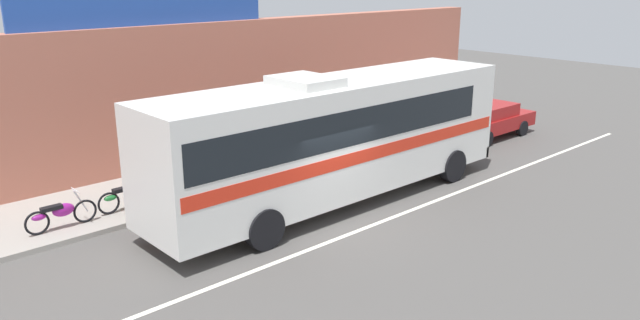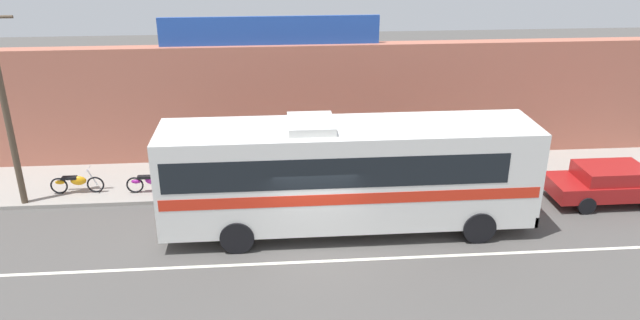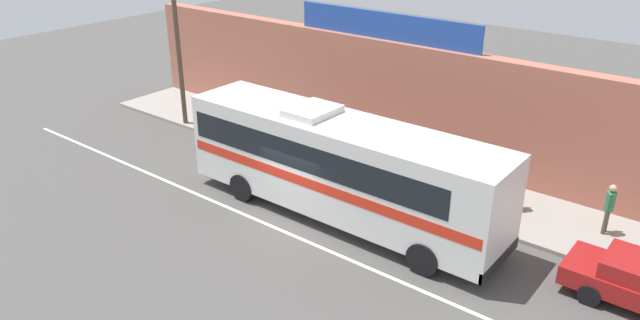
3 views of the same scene
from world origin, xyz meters
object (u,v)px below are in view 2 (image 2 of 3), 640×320
motorcycle_red (151,182)px  pedestrian_far_right (385,145)px  utility_pole (4,103)px  intercity_bus (346,171)px  motorcycle_orange (76,182)px  parked_car (611,183)px  motorcycle_blue (205,178)px  pedestrian_near_shop (453,146)px  pedestrian_by_curb (524,141)px

motorcycle_red → pedestrian_far_right: (8.84, 1.49, 0.57)m
motorcycle_red → utility_pole: bearing=-173.7°
intercity_bus → motorcycle_orange: (-9.41, 3.16, -1.50)m
parked_car → motorcycle_blue: parked_car is taller
utility_pole → parked_car: bearing=-3.7°
motorcycle_orange → pedestrian_near_shop: 14.18m
parked_car → motorcycle_red: size_ratio=2.41×
motorcycle_red → pedestrian_far_right: bearing=9.6°
motorcycle_blue → utility_pole: bearing=-174.5°
pedestrian_near_shop → parked_car: bearing=-30.5°
pedestrian_far_right → utility_pole: bearing=-171.5°
utility_pole → pedestrian_by_curb: (18.74, 1.84, -2.63)m
pedestrian_near_shop → pedestrian_by_curb: size_ratio=1.00×
intercity_bus → pedestrian_by_curb: 8.90m
parked_car → pedestrian_by_curb: 3.75m
parked_car → utility_pole: bearing=176.3°
intercity_bus → motorcycle_red: size_ratio=6.43×
intercity_bus → pedestrian_by_curb: (7.70, 4.37, -0.90)m
motorcycle_blue → motorcycle_red: bearing=-176.3°
intercity_bus → motorcycle_orange: 10.04m
parked_car → pedestrian_far_right: 8.23m
motorcycle_orange → pedestrian_by_curb: 17.16m
motorcycle_orange → motorcycle_red: 2.69m
utility_pole → pedestrian_far_right: (13.16, 1.97, -2.66)m
motorcycle_orange → utility_pole: bearing=-158.8°
parked_car → pedestrian_by_curb: (-1.94, 3.18, 0.43)m
intercity_bus → motorcycle_blue: size_ratio=6.16×
motorcycle_blue → pedestrian_near_shop: (9.51, 0.94, 0.60)m
intercity_bus → motorcycle_red: bearing=155.9°
motorcycle_blue → pedestrian_far_right: (6.90, 1.37, 0.57)m
motorcycle_red → pedestrian_near_shop: pedestrian_near_shop is taller
motorcycle_blue → pedestrian_near_shop: bearing=5.7°
pedestrian_by_curb → intercity_bus: bearing=-150.4°
pedestrian_far_right → pedestrian_by_curb: size_ratio=0.97×
pedestrian_near_shop → motorcycle_blue: bearing=-174.3°
pedestrian_near_shop → pedestrian_by_curb: bearing=5.6°
intercity_bus → motorcycle_blue: 5.91m
motorcycle_orange → motorcycle_blue: 4.62m
parked_car → motorcycle_blue: size_ratio=2.31×
intercity_bus → parked_car: (9.64, 1.18, -1.33)m
motorcycle_blue → pedestrian_far_right: 7.06m
motorcycle_orange → pedestrian_near_shop: (14.14, 0.91, 0.60)m
pedestrian_near_shop → pedestrian_far_right: (-2.61, 0.42, -0.03)m
pedestrian_near_shop → pedestrian_far_right: size_ratio=1.03×
motorcycle_orange → pedestrian_by_curb: bearing=4.0°
utility_pole → motorcycle_orange: bearing=21.2°
motorcycle_orange → motorcycle_red: size_ratio=1.05×
utility_pole → pedestrian_near_shop: 16.06m
intercity_bus → motorcycle_red: 7.52m
utility_pole → motorcycle_blue: utility_pole is taller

